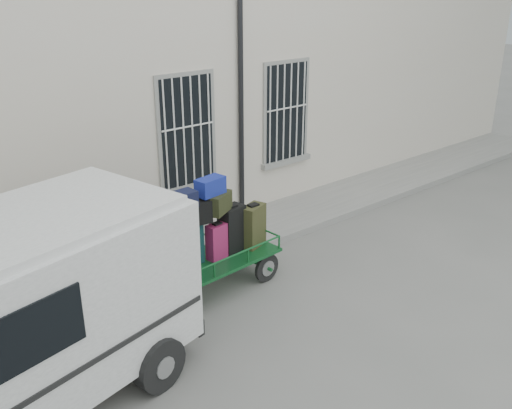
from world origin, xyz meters
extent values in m
plane|color=slate|center=(0.00, 0.00, 0.00)|extent=(80.00, 80.00, 0.00)
cube|color=beige|center=(0.00, 5.50, 3.00)|extent=(24.00, 5.00, 6.00)
cylinder|color=black|center=(0.95, 2.92, 2.80)|extent=(0.11, 0.11, 5.60)
cube|color=black|center=(-0.40, 2.98, 2.25)|extent=(1.20, 0.08, 2.20)
cube|color=gray|center=(-0.40, 2.96, 1.09)|extent=(1.45, 0.22, 0.12)
cube|color=black|center=(2.30, 2.98, 2.25)|extent=(1.20, 0.08, 2.20)
cube|color=gray|center=(2.30, 2.96, 1.09)|extent=(1.45, 0.22, 0.12)
cube|color=gray|center=(0.00, 2.20, 0.07)|extent=(24.00, 1.70, 0.15)
cylinder|color=black|center=(-2.31, 0.27, 0.27)|extent=(0.54, 0.10, 0.53)
cylinder|color=gray|center=(-2.31, 0.27, 0.27)|extent=(0.30, 0.12, 0.29)
cylinder|color=black|center=(-2.37, 1.08, 0.27)|extent=(0.54, 0.10, 0.53)
cylinder|color=gray|center=(-2.37, 1.08, 0.27)|extent=(0.30, 0.12, 0.29)
cylinder|color=black|center=(-0.50, 0.39, 0.27)|extent=(0.54, 0.10, 0.53)
cylinder|color=gray|center=(-0.50, 0.39, 0.27)|extent=(0.30, 0.12, 0.29)
cylinder|color=black|center=(-0.55, 1.20, 0.27)|extent=(0.54, 0.10, 0.53)
cylinder|color=gray|center=(-0.55, 1.20, 0.27)|extent=(0.30, 0.12, 0.29)
cube|color=#145827|center=(-1.43, 0.74, 0.59)|extent=(2.42, 1.23, 0.05)
cylinder|color=#145827|center=(-2.87, 0.64, 0.75)|extent=(0.31, 0.06, 0.60)
cube|color=black|center=(-2.40, 0.63, 1.01)|extent=(0.57, 0.36, 0.80)
cube|color=black|center=(-2.40, 0.63, 1.43)|extent=(0.22, 0.15, 0.03)
cube|color=#0C2A2E|center=(-1.86, 0.85, 0.99)|extent=(0.52, 0.28, 0.74)
cube|color=black|center=(-1.86, 0.85, 1.37)|extent=(0.21, 0.14, 0.03)
cube|color=#901A52|center=(-1.33, 0.72, 0.93)|extent=(0.40, 0.25, 0.64)
cube|color=black|center=(-1.33, 0.72, 1.27)|extent=(0.16, 0.11, 0.03)
cube|color=black|center=(-0.97, 0.79, 1.03)|extent=(0.51, 0.36, 0.84)
cube|color=black|center=(-0.97, 0.79, 1.47)|extent=(0.19, 0.15, 0.03)
cube|color=#38391C|center=(-0.55, 0.71, 1.00)|extent=(0.54, 0.40, 0.77)
cube|color=black|center=(-0.55, 0.71, 1.40)|extent=(0.20, 0.14, 0.03)
cube|color=maroon|center=(-2.33, 0.64, 1.58)|extent=(0.62, 0.47, 0.33)
cube|color=black|center=(-1.72, 0.81, 1.56)|extent=(0.59, 0.42, 0.40)
cube|color=black|center=(-1.29, 0.76, 1.62)|extent=(0.60, 0.51, 0.34)
cube|color=black|center=(-2.00, 0.68, 1.87)|extent=(0.41, 0.30, 0.27)
cube|color=navy|center=(-1.40, 0.79, 1.93)|extent=(0.53, 0.34, 0.29)
cube|color=black|center=(-2.88, 0.31, 1.77)|extent=(0.38, 1.54, 0.62)
cube|color=black|center=(-2.89, 0.31, 0.48)|extent=(0.55, 2.04, 0.25)
cube|color=white|center=(-2.84, 0.32, 0.74)|extent=(0.13, 0.47, 0.13)
cylinder|color=black|center=(-3.49, -0.87, 0.38)|extent=(0.80, 0.40, 0.76)
cylinder|color=black|center=(-3.93, 1.14, 0.38)|extent=(0.80, 0.40, 0.76)
camera|label=1|loc=(-6.48, -6.46, 5.15)|focal=40.00mm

